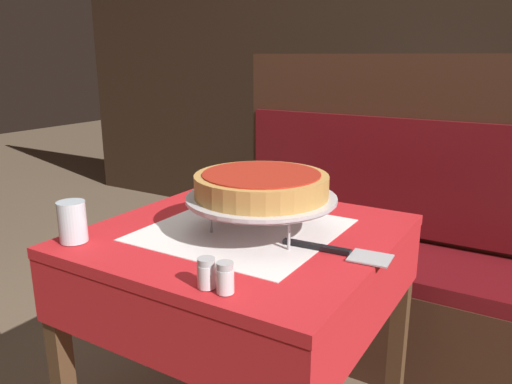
% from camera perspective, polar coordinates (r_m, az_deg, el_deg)
% --- Properties ---
extents(dining_table_front, '(0.80, 0.80, 0.76)m').
position_cam_1_polar(dining_table_front, '(1.46, -1.45, -8.76)').
color(dining_table_front, red).
rests_on(dining_table_front, ground_plane).
extents(dining_table_rear, '(0.81, 0.81, 0.76)m').
position_cam_1_polar(dining_table_rear, '(2.87, 15.61, 3.46)').
color(dining_table_rear, '#194799').
rests_on(dining_table_rear, ground_plane).
extents(booth_bench, '(1.40, 0.48, 1.24)m').
position_cam_1_polar(booth_bench, '(2.21, 13.55, -8.58)').
color(booth_bench, '#3D2316').
rests_on(booth_bench, ground_plane).
extents(back_wall_panel, '(6.00, 0.04, 2.40)m').
position_cam_1_polar(back_wall_panel, '(3.39, 19.53, 13.94)').
color(back_wall_panel, black).
rests_on(back_wall_panel, ground_plane).
extents(pizza_pan_stand, '(0.41, 0.41, 0.11)m').
position_cam_1_polar(pizza_pan_stand, '(1.36, 0.66, -0.84)').
color(pizza_pan_stand, '#ADADB2').
rests_on(pizza_pan_stand, dining_table_front).
extents(deep_dish_pizza, '(0.36, 0.36, 0.06)m').
position_cam_1_polar(deep_dish_pizza, '(1.34, 0.66, 0.87)').
color(deep_dish_pizza, '#C68E47').
rests_on(deep_dish_pizza, pizza_pan_stand).
extents(pizza_server, '(0.28, 0.09, 0.01)m').
position_cam_1_polar(pizza_server, '(1.26, 9.48, -6.72)').
color(pizza_server, '#BCBCC1').
rests_on(pizza_server, dining_table_front).
extents(water_glass_near, '(0.07, 0.07, 0.11)m').
position_cam_1_polar(water_glass_near, '(1.39, -20.25, -3.19)').
color(water_glass_near, silver).
rests_on(water_glass_near, dining_table_front).
extents(salt_shaker, '(0.04, 0.04, 0.07)m').
position_cam_1_polar(salt_shaker, '(1.07, -5.68, -9.20)').
color(salt_shaker, silver).
rests_on(salt_shaker, dining_table_front).
extents(pepper_shaker, '(0.04, 0.04, 0.07)m').
position_cam_1_polar(pepper_shaker, '(1.04, -3.55, -9.76)').
color(pepper_shaker, silver).
rests_on(pepper_shaker, dining_table_front).
extents(condiment_caddy, '(0.11, 0.11, 0.19)m').
position_cam_1_polar(condiment_caddy, '(2.88, 15.89, 6.38)').
color(condiment_caddy, black).
rests_on(condiment_caddy, dining_table_rear).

